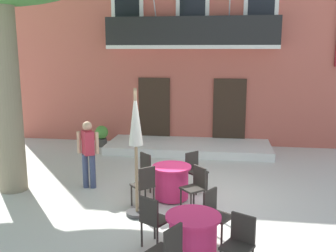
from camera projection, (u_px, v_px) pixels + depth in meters
The scene contains 16 objects.
ground_plane at pixel (191, 198), 8.57m from camera, with size 120.00×120.00×0.00m, color beige.
building_facade at pixel (197, 37), 14.67m from camera, with size 13.00×5.09×7.50m.
entrance_step_platform at pixel (188, 147), 12.51m from camera, with size 5.29×1.94×0.25m, color silver.
cafe_table_near_tree at pixel (172, 182), 8.42m from camera, with size 0.86×0.86×0.76m.
cafe_chair_near_tree_0 at pixel (144, 184), 7.92m from camera, with size 0.57×0.57×0.91m.
cafe_chair_near_tree_1 at pixel (196, 185), 7.83m from camera, with size 0.57×0.57×0.91m.
cafe_chair_near_tree_2 at pixel (195, 169), 8.91m from camera, with size 0.57×0.57×0.91m.
cafe_chair_near_tree_3 at pixel (149, 168), 8.93m from camera, with size 0.57×0.57×0.91m.
cafe_table_middle at pixel (193, 237), 5.94m from camera, with size 0.86×0.86×0.76m.
cafe_chair_middle_0 at pixel (215, 212), 6.53m from camera, with size 0.55×0.55×0.91m.
cafe_chair_middle_1 at pixel (153, 218), 6.30m from camera, with size 0.55×0.55×0.91m.
cafe_chair_middle_2 at pixel (167, 251), 5.28m from camera, with size 0.55×0.55×0.91m.
cafe_chair_middle_3 at pixel (240, 242), 5.53m from camera, with size 0.54×0.54×0.91m.
cafe_umbrella at pixel (136, 134), 7.34m from camera, with size 0.44×0.44×2.55m.
ground_planter_left at pixel (102, 135), 13.04m from camera, with size 0.44×0.44×0.72m.
pedestrian_near_entrance at pixel (88, 151), 9.01m from camera, with size 0.53×0.40×1.62m.
Camera 1 is at (0.66, -8.07, 3.26)m, focal length 40.85 mm.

